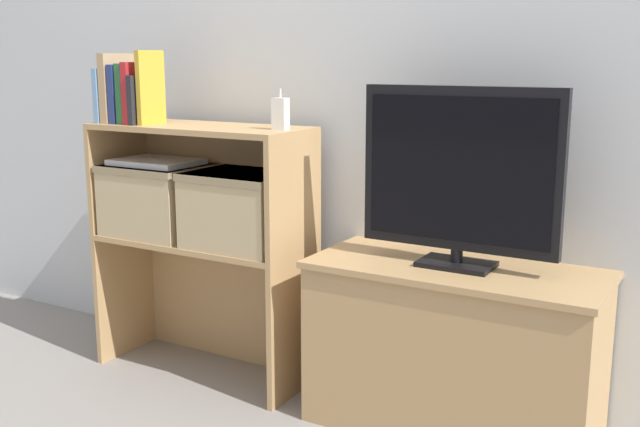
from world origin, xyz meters
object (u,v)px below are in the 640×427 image
Objects in this scene: tv_stand at (453,349)px; baby_monitor at (280,114)px; book_forest at (132,94)px; laptop at (157,162)px; tv at (460,173)px; book_navy at (125,94)px; book_crimson at (139,93)px; book_tan at (117,88)px; storage_basket_left at (158,197)px; book_skyblue at (111,95)px; book_charcoal at (145,100)px; book_mustard at (151,88)px; storage_basket_right at (242,207)px.

tv_stand is 6.62× the size of baby_monitor.
book_forest reaches higher than laptop.
tv is 2.90× the size of book_navy.
tv_stand is 1.40m from book_crimson.
book_navy is at bearing 0.00° from book_tan.
storage_basket_left is 1.20× the size of laptop.
book_crimson reaches higher than book_forest.
tv is at bearing 3.57° from book_skyblue.
book_navy is at bearing -176.23° from tv.
book_charcoal is at bearing -175.83° from tv_stand.
tv is 2.35× the size of book_mustard.
book_tan reaches higher than tv.
book_forest reaches higher than tv_stand.
laptop is at bearing 30.51° from book_forest.
storage_basket_left and storage_basket_right have the same top height.
tv is 3.10× the size of book_skyblue.
baby_monitor reaches higher than storage_basket_left.
book_mustard reaches higher than laptop.
tv is 2.85× the size of book_forest.
book_crimson is at bearing -174.44° from baby_monitor.
book_tan is at bearing -176.34° from tv.
baby_monitor is at bearing 5.24° from book_forest.
book_skyblue is at bearing 180.00° from book_charcoal.
tv is 1.23m from book_forest.
baby_monitor is at bearing 4.48° from book_skyblue.
book_skyblue reaches higher than storage_basket_left.
book_skyblue is at bearing 180.00° from book_forest.
book_skyblue is 1.13× the size of book_charcoal.
tv is 2.78× the size of book_crimson.
book_forest reaches higher than book_charcoal.
book_skyblue reaches higher than laptop.
book_crimson is at bearing -175.94° from tv_stand.
book_tan is at bearing -180.00° from book_navy.
tv is 1.33m from book_skyblue.
tv_stand is 3.46× the size of book_mustard.
book_skyblue is (-1.31, -0.08, 0.20)m from tv.
storage_basket_left is at bearing -178.38° from baby_monitor.
book_skyblue is 0.90× the size of book_crimson.
tv is 1.14m from book_mustard.
book_navy is at bearing -175.04° from baby_monitor.
book_forest is 1.58× the size of baby_monitor.
book_crimson is at bearing -176.01° from tv.
book_tan is 1.84× the size of baby_monitor.
baby_monitor is at bearing -177.33° from tv_stand.
tv reaches higher than baby_monitor.
book_mustard is (0.06, 0.00, 0.02)m from book_crimson.
book_tan reaches higher than storage_basket_right.
storage_basket_right is at bearing 0.00° from storage_basket_left.
laptop is (0.00, 0.04, -0.23)m from book_charcoal.
book_charcoal is 0.48× the size of storage_basket_right.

